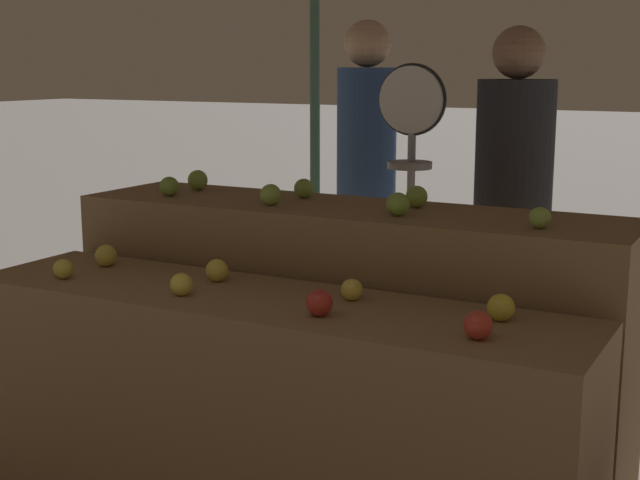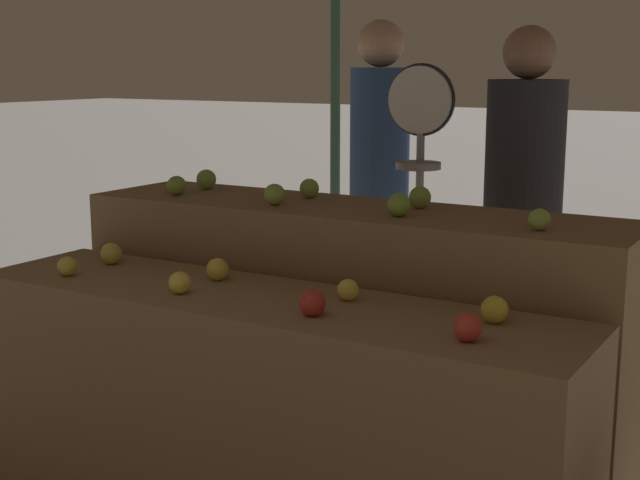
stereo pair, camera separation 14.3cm
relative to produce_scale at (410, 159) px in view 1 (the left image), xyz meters
The scene contains 20 objects.
display_counter_front 1.43m from the produce_scale, 90.86° to the right, with size 2.22×0.55×0.83m, color olive.
display_counter_back 0.89m from the produce_scale, 91.71° to the right, with size 2.22×0.55×1.06m, color olive.
apple_front_0 1.58m from the produce_scale, 121.43° to the right, with size 0.07×0.07×0.07m, color gold.
apple_front_1 1.38m from the produce_scale, 102.12° to the right, with size 0.08×0.08×0.08m, color yellow.
apple_front_2 1.37m from the produce_scale, 79.25° to the right, with size 0.09×0.09×0.09m, color #B72D23.
apple_front_3 1.55m from the produce_scale, 59.88° to the right, with size 0.08×0.08×0.08m, color red.
apple_front_4 1.39m from the produce_scale, 126.68° to the right, with size 0.08×0.08×0.08m, color gold.
apple_front_5 1.17m from the produce_scale, 104.90° to the right, with size 0.08×0.08×0.08m, color yellow.
apple_front_6 1.17m from the produce_scale, 76.94° to the right, with size 0.07×0.07×0.07m, color yellow.
apple_front_7 1.37m from the produce_scale, 55.24° to the right, with size 0.08×0.08×0.08m, color gold.
apple_back_0 1.07m from the produce_scale, 138.41° to the right, with size 0.08×0.08×0.08m, color #7AA338.
apple_back_1 0.78m from the produce_scale, 111.83° to the right, with size 0.08×0.08×0.08m, color #8EB247.
apple_back_2 0.76m from the produce_scale, 70.71° to the right, with size 0.09×0.09×0.09m, color #84AD3D.
apple_back_3 1.06m from the produce_scale, 43.08° to the right, with size 0.07×0.07×0.07m, color #8EB247.
apple_back_4 0.95m from the produce_scale, 148.05° to the right, with size 0.09×0.09×0.09m, color #8EB247.
apple_back_5 0.56m from the produce_scale, 118.93° to the right, with size 0.08×0.08×0.08m, color #8EB247.
apple_back_6 0.56m from the produce_scale, 64.78° to the right, with size 0.09×0.09×0.09m, color #8EB247.
produce_scale is the anchor object (origin of this frame).
person_vendor_at_scale 0.49m from the produce_scale, 32.38° to the left, with size 0.42×0.42×1.77m.
person_customer_left 0.71m from the produce_scale, 131.52° to the left, with size 0.36×0.36×1.82m.
Camera 1 is at (1.54, -2.46, 1.60)m, focal length 50.00 mm.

